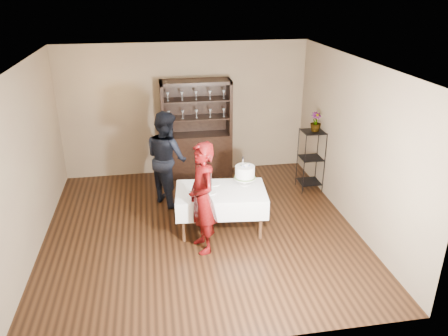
# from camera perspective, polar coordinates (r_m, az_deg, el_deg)

# --- Properties ---
(floor) EXTENTS (5.00, 5.00, 0.00)m
(floor) POSITION_cam_1_polar(r_m,az_deg,el_deg) (7.27, -3.01, -8.06)
(floor) COLOR black
(floor) RESTS_ON ground
(ceiling) EXTENTS (5.00, 5.00, 0.00)m
(ceiling) POSITION_cam_1_polar(r_m,az_deg,el_deg) (6.31, -3.53, 13.41)
(ceiling) COLOR white
(ceiling) RESTS_ON back_wall
(back_wall) EXTENTS (5.00, 0.02, 2.70)m
(back_wall) POSITION_cam_1_polar(r_m,az_deg,el_deg) (9.04, -5.10, 7.58)
(back_wall) COLOR brown
(back_wall) RESTS_ON floor
(wall_left) EXTENTS (0.02, 5.00, 2.70)m
(wall_left) POSITION_cam_1_polar(r_m,az_deg,el_deg) (6.89, -24.38, 0.48)
(wall_left) COLOR brown
(wall_left) RESTS_ON floor
(wall_right) EXTENTS (0.02, 5.00, 2.70)m
(wall_right) POSITION_cam_1_polar(r_m,az_deg,el_deg) (7.35, 16.51, 3.01)
(wall_right) COLOR brown
(wall_right) RESTS_ON floor
(china_hutch) EXTENTS (1.40, 0.48, 2.00)m
(china_hutch) POSITION_cam_1_polar(r_m,az_deg,el_deg) (9.03, -3.54, 3.04)
(china_hutch) COLOR black
(china_hutch) RESTS_ON floor
(plant_etagere) EXTENTS (0.42, 0.42, 1.20)m
(plant_etagere) POSITION_cam_1_polar(r_m,az_deg,el_deg) (8.54, 11.28, 1.31)
(plant_etagere) COLOR black
(plant_etagere) RESTS_ON floor
(cake_table) EXTENTS (1.51, 1.02, 0.71)m
(cake_table) POSITION_cam_1_polar(r_m,az_deg,el_deg) (7.02, -0.41, -4.15)
(cake_table) COLOR silver
(cake_table) RESTS_ON floor
(woman) EXTENTS (0.54, 0.70, 1.72)m
(woman) POSITION_cam_1_polar(r_m,az_deg,el_deg) (6.38, -2.85, -3.95)
(woman) COLOR #390505
(woman) RESTS_ON floor
(man) EXTENTS (0.99, 1.05, 1.72)m
(man) POSITION_cam_1_polar(r_m,az_deg,el_deg) (7.89, -7.50, 1.34)
(man) COLOR black
(man) RESTS_ON floor
(cake) EXTENTS (0.38, 0.38, 0.49)m
(cake) POSITION_cam_1_polar(r_m,az_deg,el_deg) (7.08, 2.74, -0.64)
(cake) COLOR white
(cake) RESTS_ON cake_table
(plate_near) EXTENTS (0.26, 0.26, 0.01)m
(plate_near) POSITION_cam_1_polar(r_m,az_deg,el_deg) (6.86, -1.94, -3.21)
(plate_near) COLOR white
(plate_near) RESTS_ON cake_table
(plate_far) EXTENTS (0.19, 0.19, 0.01)m
(plate_far) POSITION_cam_1_polar(r_m,az_deg,el_deg) (7.13, -1.31, -2.11)
(plate_far) COLOR white
(plate_far) RESTS_ON cake_table
(potted_plant) EXTENTS (0.24, 0.24, 0.36)m
(potted_plant) POSITION_cam_1_polar(r_m,az_deg,el_deg) (8.31, 11.89, 5.92)
(potted_plant) COLOR #527537
(potted_plant) RESTS_ON plant_etagere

